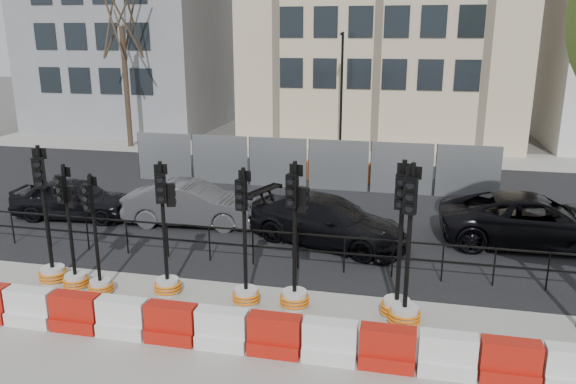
% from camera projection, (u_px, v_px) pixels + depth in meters
% --- Properties ---
extents(ground, '(120.00, 120.00, 0.00)m').
position_uv_depth(ground, '(240.00, 284.00, 13.68)').
color(ground, '#51514C').
rests_on(ground, ground).
extents(sidewalk_near, '(40.00, 6.00, 0.02)m').
position_uv_depth(sidewalk_near, '(194.00, 349.00, 10.85)').
color(sidewalk_near, gray).
rests_on(sidewalk_near, ground).
extents(road, '(40.00, 14.00, 0.03)m').
position_uv_depth(road, '(297.00, 203.00, 20.25)').
color(road, black).
rests_on(road, ground).
extents(sidewalk_far, '(40.00, 4.00, 0.02)m').
position_uv_depth(sidewalk_far, '(333.00, 153.00, 28.71)').
color(sidewalk_far, gray).
rests_on(sidewalk_far, ground).
extents(building_grey, '(11.00, 9.06, 14.00)m').
position_uv_depth(building_grey, '(128.00, 16.00, 35.36)').
color(building_grey, gray).
rests_on(building_grey, ground).
extents(kerb_railing, '(18.00, 0.04, 1.00)m').
position_uv_depth(kerb_railing, '(253.00, 241.00, 14.62)').
color(kerb_railing, black).
rests_on(kerb_railing, ground).
extents(heras_fencing, '(14.33, 1.72, 2.00)m').
position_uv_depth(heras_fencing, '(299.00, 167.00, 22.71)').
color(heras_fencing, '#919498').
rests_on(heras_fencing, ground).
extents(lamp_post_far, '(0.12, 0.56, 6.00)m').
position_uv_depth(lamp_post_far, '(341.00, 92.00, 26.78)').
color(lamp_post_far, black).
rests_on(lamp_post_far, ground).
extents(tree_bare_far, '(2.00, 2.00, 9.00)m').
position_uv_depth(tree_bare_far, '(121.00, 19.00, 28.73)').
color(tree_bare_far, '#473828').
rests_on(tree_bare_far, ground).
extents(barrier_row, '(14.65, 0.50, 0.80)m').
position_uv_depth(barrier_row, '(197.00, 327.00, 10.95)').
color(barrier_row, red).
rests_on(barrier_row, ground).
extents(traffic_signal_a, '(0.68, 0.68, 3.43)m').
position_uv_depth(traffic_signal_a, '(51.00, 256.00, 13.56)').
color(traffic_signal_a, beige).
rests_on(traffic_signal_a, ground).
extents(traffic_signal_b, '(0.60, 0.60, 3.06)m').
position_uv_depth(traffic_signal_b, '(73.00, 260.00, 13.25)').
color(traffic_signal_b, beige).
rests_on(traffic_signal_b, ground).
extents(traffic_signal_c, '(0.57, 0.57, 2.92)m').
position_uv_depth(traffic_signal_c, '(99.00, 271.00, 12.99)').
color(traffic_signal_c, beige).
rests_on(traffic_signal_c, ground).
extents(traffic_signal_d, '(0.63, 0.63, 3.19)m').
position_uv_depth(traffic_signal_d, '(167.00, 264.00, 12.96)').
color(traffic_signal_d, beige).
rests_on(traffic_signal_d, ground).
extents(traffic_signal_e, '(0.62, 0.62, 3.17)m').
position_uv_depth(traffic_signal_e, '(245.00, 278.00, 12.49)').
color(traffic_signal_e, beige).
rests_on(traffic_signal_e, ground).
extents(traffic_signal_f, '(0.66, 0.66, 3.35)m').
position_uv_depth(traffic_signal_f, '(295.00, 275.00, 12.28)').
color(traffic_signal_f, beige).
rests_on(traffic_signal_f, ground).
extents(traffic_signal_g, '(0.68, 0.68, 3.47)m').
position_uv_depth(traffic_signal_g, '(397.00, 287.00, 11.90)').
color(traffic_signal_g, beige).
rests_on(traffic_signal_g, ground).
extents(traffic_signal_h, '(0.69, 0.69, 3.49)m').
position_uv_depth(traffic_signal_h, '(405.00, 294.00, 11.57)').
color(traffic_signal_h, beige).
rests_on(traffic_signal_h, ground).
extents(car_a, '(2.22, 4.24, 1.36)m').
position_uv_depth(car_a, '(74.00, 198.00, 18.46)').
color(car_a, black).
rests_on(car_a, ground).
extents(car_b, '(2.11, 4.43, 1.38)m').
position_uv_depth(car_b, '(192.00, 204.00, 17.80)').
color(car_b, '#444449').
rests_on(car_b, ground).
extents(car_c, '(4.91, 5.97, 1.38)m').
position_uv_depth(car_c, '(328.00, 221.00, 16.20)').
color(car_c, black).
rests_on(car_c, ground).
extents(car_d, '(2.83, 5.49, 1.48)m').
position_uv_depth(car_d, '(535.00, 220.00, 16.07)').
color(car_d, black).
rests_on(car_d, ground).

